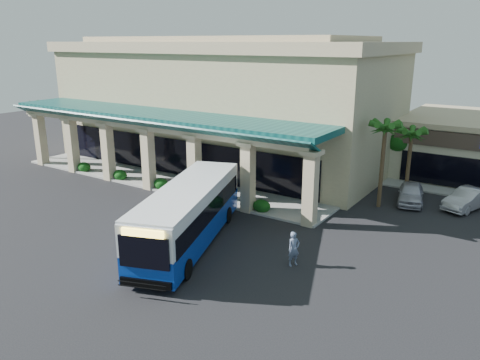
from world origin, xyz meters
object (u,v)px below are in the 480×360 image
Objects in this scene: transit_bus at (189,216)px; car_white at (468,199)px; pedestrian at (294,249)px; car_silver at (411,193)px.

transit_bus is 19.17m from car_white.
transit_bus is 6.67× the size of pedestrian.
transit_bus is at bearing -134.13° from car_silver.
car_silver is at bearing -146.12° from car_white.
transit_bus reaches higher than car_silver.
car_silver is 3.65m from car_white.
pedestrian is 0.43× the size of car_silver.
pedestrian is at bearing -11.70° from transit_bus.
car_silver is (8.51, 14.01, -0.97)m from transit_bus.
pedestrian is 0.42× the size of car_white.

